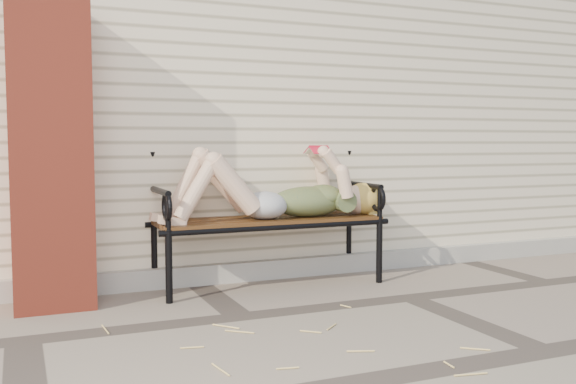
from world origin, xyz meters
name	(u,v)px	position (x,y,z in m)	size (l,w,h in m)	color
ground	(410,298)	(0.00, 0.00, 0.00)	(80.00, 80.00, 0.00)	#78675C
house_wall	(259,105)	(0.00, 3.00, 1.50)	(8.00, 4.00, 3.00)	beige
foundation_strip	(345,263)	(0.00, 0.97, 0.07)	(8.00, 0.10, 0.15)	#ABA69B
brick_pillar	(50,155)	(-2.30, 0.75, 1.00)	(0.50, 0.50, 2.00)	#B03B27
garden_bench	(263,196)	(-0.76, 0.87, 0.67)	(1.86, 0.74, 1.20)	black
reading_woman	(272,192)	(-0.75, 0.73, 0.71)	(1.75, 0.40, 0.55)	#093940
straw_scatter	(150,380)	(-1.98, -0.87, 0.01)	(2.99, 1.63, 0.01)	#E0BE6D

